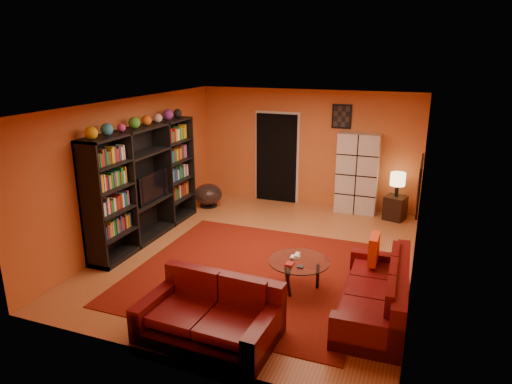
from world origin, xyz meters
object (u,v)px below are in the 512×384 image
at_px(loveseat, 212,314).
at_px(bowl_chair, 208,195).
at_px(tv, 149,187).
at_px(coffee_table, 299,264).
at_px(table_lamp, 398,180).
at_px(entertainment_unit, 145,184).
at_px(sofa, 380,295).
at_px(storage_cabinet, 357,174).
at_px(side_table, 395,208).

height_order(loveseat, bowl_chair, loveseat).
distance_m(tv, loveseat, 3.54).
xyz_separation_m(loveseat, coffee_table, (0.70, 1.47, 0.13)).
relative_size(coffee_table, table_lamp, 1.78).
relative_size(entertainment_unit, coffee_table, 3.33).
height_order(sofa, coffee_table, sofa).
bearing_deg(sofa, bowl_chair, 140.50).
height_order(storage_cabinet, side_table, storage_cabinet).
relative_size(loveseat, table_lamp, 3.37).
distance_m(sofa, table_lamp, 3.88).
distance_m(storage_cabinet, table_lamp, 0.87).
distance_m(sofa, storage_cabinet, 4.16).
bearing_deg(side_table, bowl_chair, -170.99).
height_order(tv, coffee_table, tv).
relative_size(tv, side_table, 1.85).
distance_m(tv, table_lamp, 4.99).
relative_size(entertainment_unit, tv, 3.24).
xyz_separation_m(sofa, storage_cabinet, (-0.95, 4.01, 0.58)).
bearing_deg(coffee_table, entertainment_unit, 163.75).
bearing_deg(bowl_chair, storage_cabinet, 14.30).
xyz_separation_m(tv, loveseat, (2.47, -2.45, -0.70)).
bearing_deg(bowl_chair, table_lamp, 9.01).
bearing_deg(table_lamp, tv, -148.67).
xyz_separation_m(sofa, table_lamp, (-0.10, 3.83, 0.57)).
relative_size(entertainment_unit, table_lamp, 5.91).
bearing_deg(bowl_chair, sofa, -37.69).
xyz_separation_m(entertainment_unit, side_table, (4.31, 2.63, -0.80)).
distance_m(loveseat, storage_cabinet, 5.33).
distance_m(storage_cabinet, side_table, 1.07).
height_order(loveseat, storage_cabinet, storage_cabinet).
bearing_deg(sofa, storage_cabinet, 101.54).
height_order(coffee_table, bowl_chair, bowl_chair).
xyz_separation_m(sofa, loveseat, (-1.89, -1.21, -0.00)).
bearing_deg(storage_cabinet, loveseat, -100.52).
height_order(storage_cabinet, table_lamp, storage_cabinet).
height_order(bowl_chair, table_lamp, table_lamp).
bearing_deg(side_table, table_lamp, 0.00).
bearing_deg(table_lamp, entertainment_unit, -148.63).
bearing_deg(sofa, loveseat, -149.30).
relative_size(loveseat, side_table, 3.41).
relative_size(storage_cabinet, side_table, 3.48).
height_order(storage_cabinet, bowl_chair, storage_cabinet).
distance_m(coffee_table, side_table, 3.73).
relative_size(side_table, table_lamp, 0.99).
distance_m(tv, sofa, 4.59).
distance_m(entertainment_unit, loveseat, 3.57).
relative_size(entertainment_unit, side_table, 6.00).
bearing_deg(side_table, loveseat, -109.60).
height_order(tv, storage_cabinet, storage_cabinet).
bearing_deg(side_table, entertainment_unit, -148.63).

